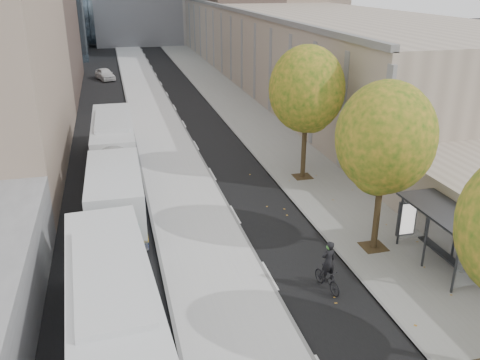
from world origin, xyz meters
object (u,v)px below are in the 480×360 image
object	(u,v)px
bus_shelter	(448,219)
cyclist	(328,272)
distant_car	(105,74)
bus_far	(114,160)

from	to	relation	value
bus_shelter	cyclist	bearing A→B (deg)	-175.21
bus_shelter	distant_car	xyz separation A→B (m)	(-13.52, 46.83, -1.51)
bus_shelter	distant_car	world-z (taller)	bus_shelter
bus_far	distant_car	bearing A→B (deg)	91.26
bus_shelter	cyclist	distance (m)	5.65
bus_shelter	cyclist	xyz separation A→B (m)	(-5.46, -0.46, -1.40)
cyclist	bus_far	bearing A→B (deg)	109.30
bus_shelter	cyclist	size ratio (longest dim) A/B	2.06
bus_shelter	bus_far	bearing A→B (deg)	136.41
cyclist	distant_car	bearing A→B (deg)	88.25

